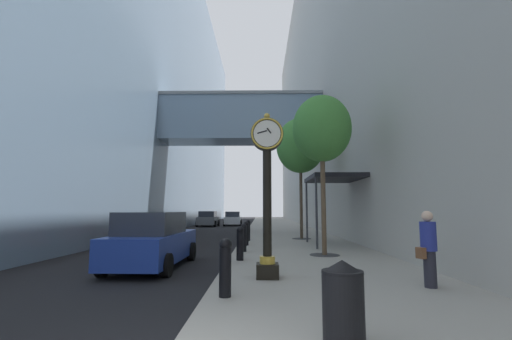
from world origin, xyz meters
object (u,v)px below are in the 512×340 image
car_blue_trailing (153,241)px  car_white_near (233,219)px  bollard_third (240,242)px  street_tree_near (322,129)px  street_tree_mid_near (300,146)px  car_grey_far (208,219)px  bollard_sixth (248,230)px  trash_bin (343,302)px  car_red_mid (155,230)px  bollard_nearest (225,266)px  bollard_fifth (246,233)px  street_clock (267,186)px  pedestrian_walking (428,247)px  bollard_fourth (244,237)px

car_blue_trailing → car_white_near: bearing=89.6°
bollard_third → street_tree_near: 5.35m
street_tree_mid_near → car_blue_trailing: 11.89m
car_grey_far → bollard_sixth: bearing=-75.1°
bollard_third → trash_bin: bearing=-76.6°
car_red_mid → car_grey_far: 20.87m
street_tree_mid_near → car_blue_trailing: (-5.79, -9.22, -4.76)m
bollard_nearest → car_grey_far: 31.70m
bollard_fifth → car_white_near: (-2.53, 23.43, 0.05)m
street_tree_near → car_white_near: bearing=101.7°
street_tree_mid_near → car_blue_trailing: street_tree_mid_near is taller
bollard_third → street_clock: bearing=-73.9°
bollard_third → trash_bin: (1.72, -7.25, -0.05)m
street_clock → car_grey_far: size_ratio=1.01×
bollard_sixth → street_tree_mid_near: street_tree_mid_near is taller
trash_bin → street_tree_near: bearing=81.2°
trash_bin → car_white_near: (-4.25, 35.52, 0.10)m
street_tree_near → car_red_mid: size_ratio=1.34×
bollard_third → bollard_fifth: size_ratio=1.00×
trash_bin → bollard_fifth: bearing=98.1°
bollard_fifth → trash_bin: bollard_fifth is taller
street_tree_mid_near → pedestrian_walking: street_tree_mid_near is taller
car_white_near → bollard_fourth: bearing=-84.4°
street_tree_near → pedestrian_walking: size_ratio=3.68×
street_clock → bollard_nearest: 2.66m
bollard_fourth → street_tree_mid_near: (3.06, 6.15, 4.88)m
pedestrian_walking → car_white_near: (-6.91, 32.23, -0.23)m
street_tree_near → car_white_near: 27.79m
bollard_nearest → car_blue_trailing: bearing=123.2°
street_clock → trash_bin: size_ratio=3.98×
street_tree_mid_near → car_white_near: size_ratio=1.68×
bollard_sixth → street_tree_mid_near: bearing=23.4°
street_tree_near → trash_bin: (-1.34, -8.61, -4.23)m
pedestrian_walking → bollard_nearest: bearing=-168.9°
street_tree_mid_near → pedestrian_walking: bearing=-84.0°
trash_bin → car_red_mid: 14.31m
car_white_near → bollard_nearest: bearing=-85.6°
bollard_nearest → pedestrian_walking: size_ratio=0.68×
bollard_fourth → trash_bin: bollard_fourth is taller
bollard_fifth → street_tree_near: 6.23m
bollard_fourth → street_tree_mid_near: size_ratio=0.16×
bollard_fifth → street_tree_near: (3.06, -3.47, 4.18)m
bollard_nearest → car_blue_trailing: 4.98m
street_tree_mid_near → trash_bin: bearing=-94.8°
street_clock → car_red_mid: bearing=122.5°
street_clock → car_white_near: size_ratio=0.99×
car_white_near → car_red_mid: 22.76m
street_clock → street_tree_near: street_tree_near is taller
bollard_nearest → car_grey_far: size_ratio=0.27×
street_clock → bollard_fifth: (-0.86, 7.80, -1.70)m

